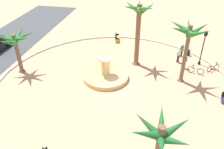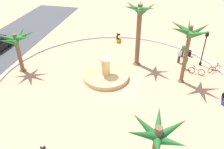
{
  "view_description": "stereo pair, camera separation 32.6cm",
  "coord_description": "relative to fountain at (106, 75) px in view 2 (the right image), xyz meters",
  "views": [
    {
      "loc": [
        -18.57,
        -3.55,
        13.26
      ],
      "look_at": [
        0.31,
        0.35,
        1.0
      ],
      "focal_mm": 37.32,
      "sensor_mm": 36.0,
      "label": 1
    },
    {
      "loc": [
        -18.5,
        -3.87,
        13.26
      ],
      "look_at": [
        0.31,
        0.35,
        1.0
      ],
      "focal_mm": 37.32,
      "sensor_mm": 36.0,
      "label": 2
    }
  ],
  "objects": [
    {
      "name": "lamppost",
      "position": [
        4.97,
        -9.78,
        2.07
      ],
      "size": [
        0.32,
        0.32,
        4.11
      ],
      "color": "black",
      "rests_on": "ground"
    },
    {
      "name": "ground_plane",
      "position": [
        -1.04,
        -1.16,
        -0.33
      ],
      "size": [
        80.0,
        80.0,
        0.0
      ],
      "primitive_type": "plane",
      "color": "tan"
    },
    {
      "name": "person_cyclist_helmet",
      "position": [
        6.51,
        -7.82,
        0.58
      ],
      "size": [
        0.37,
        0.43,
        1.63
      ],
      "color": "#33333D",
      "rests_on": "ground"
    },
    {
      "name": "palm_tree_near_fountain",
      "position": [
        -0.54,
        9.17,
        3.11
      ],
      "size": [
        3.86,
        3.98,
        4.52
      ],
      "color": "brown",
      "rests_on": "ground"
    },
    {
      "name": "person_pedestrian_stroll",
      "position": [
        4.98,
        -7.38,
        0.61
      ],
      "size": [
        0.36,
        0.45,
        1.69
      ],
      "color": "#33333D",
      "rests_on": "ground"
    },
    {
      "name": "bicycle_red_frame",
      "position": [
        3.78,
        -11.08,
        0.05
      ],
      "size": [
        1.07,
        1.42,
        0.94
      ],
      "color": "black",
      "rests_on": "ground"
    },
    {
      "name": "palm_tree_far_side",
      "position": [
        3.58,
        -2.7,
        4.7
      ],
      "size": [
        3.68,
        3.47,
        7.08
      ],
      "color": "brown",
      "rests_on": "ground"
    },
    {
      "name": "palm_tree_mid_plaza",
      "position": [
        1.06,
        -7.55,
        4.48
      ],
      "size": [
        3.97,
        3.85,
        6.17
      ],
      "color": "brown",
      "rests_on": "ground"
    },
    {
      "name": "plaza_curb",
      "position": [
        -1.04,
        -1.16,
        -0.23
      ],
      "size": [
        23.69,
        23.69,
        0.2
      ],
      "primitive_type": "torus",
      "color": "silver",
      "rests_on": "ground"
    },
    {
      "name": "bicycle_by_lamppost",
      "position": [
        2.85,
        -9.16,
        0.05
      ],
      "size": [
        0.54,
        1.69,
        0.94
      ],
      "color": "black",
      "rests_on": "ground"
    },
    {
      "name": "person_cyclist_photo",
      "position": [
        3.71,
        -8.0,
        0.57
      ],
      "size": [
        0.32,
        0.49,
        1.62
      ],
      "color": "#33333D",
      "rests_on": "ground"
    },
    {
      "name": "palm_tree_by_curb",
      "position": [
        -10.58,
        -5.49,
        3.19
      ],
      "size": [
        3.57,
        3.44,
        4.8
      ],
      "color": "brown",
      "rests_on": "ground"
    },
    {
      "name": "bench_north",
      "position": [
        9.48,
        0.61,
        0.01
      ],
      "size": [
        1.66,
        0.75,
        1.0
      ],
      "color": "gold",
      "rests_on": "ground"
    },
    {
      "name": "fountain",
      "position": [
        0.0,
        0.0,
        0.0
      ],
      "size": [
        4.7,
        4.7,
        2.43
      ],
      "color": "tan",
      "rests_on": "ground"
    },
    {
      "name": "trash_bin",
      "position": [
        6.97,
        -8.69,
        0.05
      ],
      "size": [
        0.46,
        0.46,
        0.73
      ],
      "color": "black",
      "rests_on": "ground"
    }
  ]
}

